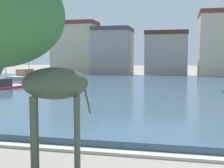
% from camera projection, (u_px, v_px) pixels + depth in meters
% --- Properties ---
extents(harbor_water, '(91.53, 44.67, 0.40)m').
position_uv_depth(harbor_water, '(150.00, 88.00, 33.07)').
color(harbor_water, '#334C60').
rests_on(harbor_water, ground).
extents(quay_edge_coping, '(91.53, 0.50, 0.12)m').
position_uv_depth(quay_edge_coping, '(90.00, 151.00, 11.14)').
color(quay_edge_coping, '#ADA89E').
rests_on(quay_edge_coping, ground).
extents(giraffe_statue, '(2.93, 1.41, 5.24)m').
position_uv_depth(giraffe_statue, '(50.00, 87.00, 8.51)').
color(giraffe_statue, '#3D4C38').
rests_on(giraffe_statue, ground).
extents(sailboat_red, '(3.67, 7.36, 8.36)m').
position_uv_depth(sailboat_red, '(6.00, 87.00, 31.10)').
color(sailboat_red, red).
rests_on(sailboat_red, ground).
extents(sailboat_grey, '(2.71, 8.33, 8.94)m').
position_uv_depth(sailboat_grey, '(29.00, 77.00, 46.52)').
color(sailboat_grey, '#939399').
rests_on(sailboat_grey, ground).
extents(townhouse_narrow_midrow, '(9.12, 5.90, 11.09)m').
position_uv_depth(townhouse_narrow_midrow, '(75.00, 49.00, 62.04)').
color(townhouse_narrow_midrow, '#C6B293').
rests_on(townhouse_narrow_midrow, ground).
extents(townhouse_end_terrace, '(7.51, 7.87, 9.72)m').
position_uv_depth(townhouse_end_terrace, '(113.00, 52.00, 60.99)').
color(townhouse_end_terrace, gray).
rests_on(townhouse_end_terrace, ground).
extents(townhouse_tall_gabled, '(8.13, 5.19, 8.78)m').
position_uv_depth(townhouse_tall_gabled, '(166.00, 54.00, 57.88)').
color(townhouse_tall_gabled, gray).
rests_on(townhouse_tall_gabled, ground).
extents(townhouse_corner_house, '(8.38, 8.11, 12.01)m').
position_uv_depth(townhouse_corner_house, '(222.00, 45.00, 54.42)').
color(townhouse_corner_house, '#C6B293').
rests_on(townhouse_corner_house, ground).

